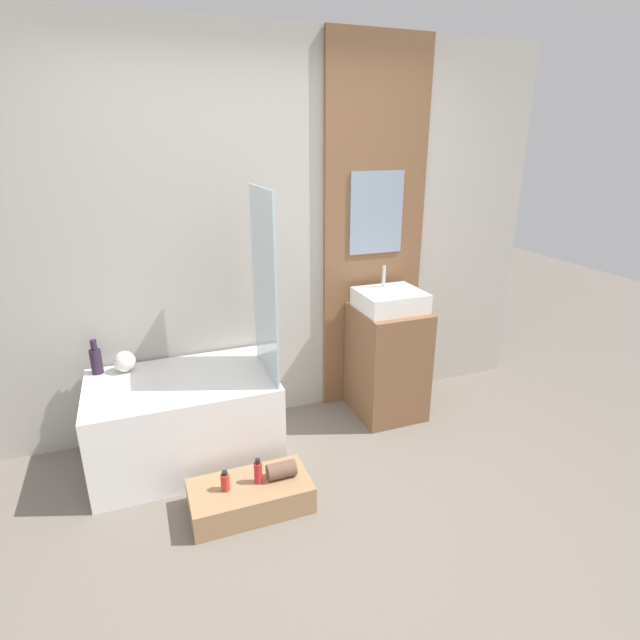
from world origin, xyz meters
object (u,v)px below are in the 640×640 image
(bathtub, at_px, (185,419))
(sink, at_px, (390,300))
(vase_tall_dark, at_px, (96,360))
(bottle_soap_primary, at_px, (225,482))
(bottle_soap_secondary, at_px, (258,472))
(wooden_step_bench, at_px, (251,496))
(vase_round_light, at_px, (125,362))

(bathtub, bearing_deg, sink, 3.22)
(vase_tall_dark, bearing_deg, bottle_soap_primary, -55.21)
(sink, relative_size, bottle_soap_secondary, 2.95)
(wooden_step_bench, height_order, bottle_soap_secondary, bottle_soap_secondary)
(wooden_step_bench, relative_size, vase_tall_dark, 2.94)
(vase_round_light, height_order, bottle_soap_secondary, vase_round_light)
(wooden_step_bench, xyz_separation_m, vase_round_light, (-0.58, 0.85, 0.55))
(bathtub, distance_m, sink, 1.58)
(sink, xyz_separation_m, bottle_soap_secondary, (-1.14, -0.69, -0.65))
(bathtub, relative_size, bottle_soap_secondary, 7.49)
(wooden_step_bench, bearing_deg, vase_tall_dark, 130.18)
(bottle_soap_primary, bearing_deg, sink, 27.40)
(sink, xyz_separation_m, bottle_soap_primary, (-1.33, -0.69, -0.67))
(sink, bearing_deg, bottle_soap_primary, -152.60)
(vase_tall_dark, relative_size, bottle_soap_secondary, 1.51)
(vase_round_light, bearing_deg, vase_tall_dark, 168.94)
(wooden_step_bench, xyz_separation_m, bottle_soap_primary, (-0.13, 0.00, 0.13))
(vase_round_light, relative_size, bottle_soap_primary, 1.13)
(wooden_step_bench, distance_m, bottle_soap_secondary, 0.15)
(wooden_step_bench, height_order, sink, sink)
(wooden_step_bench, xyz_separation_m, sink, (1.19, 0.69, 0.80))
(sink, bearing_deg, bathtub, -176.78)
(wooden_step_bench, relative_size, vase_round_light, 4.96)
(vase_tall_dark, xyz_separation_m, bottle_soap_secondary, (0.79, -0.88, -0.43))
(bottle_soap_primary, xyz_separation_m, bottle_soap_secondary, (0.18, 0.00, 0.01))
(wooden_step_bench, distance_m, vase_tall_dark, 1.28)
(sink, relative_size, vase_tall_dark, 1.96)
(wooden_step_bench, relative_size, bottle_soap_secondary, 4.43)
(bathtub, distance_m, vase_tall_dark, 0.66)
(vase_tall_dark, distance_m, vase_round_light, 0.17)
(bathtub, xyz_separation_m, vase_round_light, (-0.31, 0.24, 0.34))
(wooden_step_bench, distance_m, sink, 1.59)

